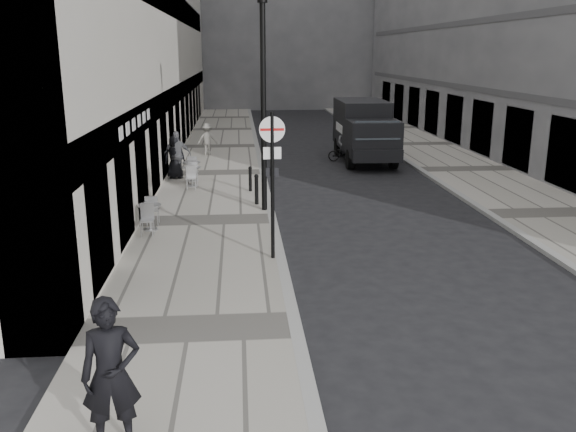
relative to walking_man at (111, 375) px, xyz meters
The scene contains 16 objects.
ground 3.01m from the walking_man, 16.28° to the left, with size 120.00×120.00×0.00m, color black.
sidewalk 18.82m from the walking_man, 87.95° to the left, with size 4.00×60.00×0.12m, color #A09B91.
far_sidewalk 22.14m from the walking_man, 58.14° to the left, with size 4.00×60.00×0.12m, color #A09B91.
walking_man is the anchor object (origin of this frame).
sign_post 7.89m from the walking_man, 71.48° to the left, with size 0.62×0.10×3.63m.
lamppost 12.77m from the walking_man, 78.57° to the left, with size 0.31×0.31×6.80m.
bollard_near 13.19m from the walking_man, 80.20° to the left, with size 0.13×0.13×0.96m, color black.
bollard_far 15.18m from the walking_man, 82.15° to the left, with size 0.11×0.11×0.86m, color black.
panel_van 23.07m from the walking_man, 70.55° to the left, with size 2.36×6.09×2.85m.
cyclist 22.60m from the walking_man, 72.73° to the left, with size 1.63×1.02×1.66m.
pedestrian_a 17.71m from the walking_man, 92.67° to the left, with size 1.12×0.47×1.91m, color #5D5D62.
pedestrian_b 23.52m from the walking_man, 89.73° to the left, with size 1.02×0.58×1.57m, color gray.
pedestrian_c 17.72m from the walking_man, 93.00° to the left, with size 0.85×0.56×1.75m, color black.
cafe_table_near 10.22m from the walking_man, 95.22° to the left, with size 0.69×1.56×0.89m.
cafe_table_mid 16.06m from the walking_man, 90.46° to the left, with size 0.68×1.54×0.88m.
cafe_table_far 17.07m from the walking_man, 90.72° to the left, with size 0.70×1.58×0.90m.
Camera 1 is at (-1.00, -7.86, 5.11)m, focal length 38.00 mm.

